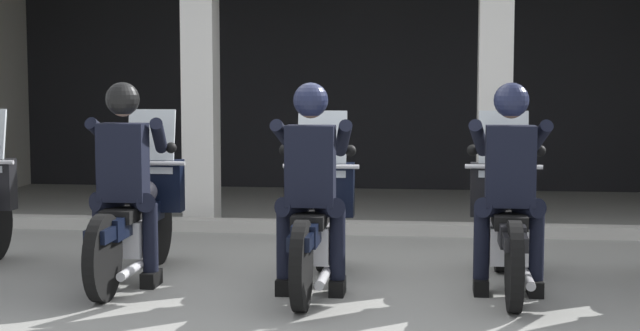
{
  "coord_description": "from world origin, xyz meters",
  "views": [
    {
      "loc": [
        0.9,
        -7.57,
        1.67
      ],
      "look_at": [
        0.0,
        0.15,
        0.91
      ],
      "focal_mm": 54.76,
      "sensor_mm": 36.0,
      "label": 1
    }
  ],
  "objects_px": {
    "motorcycle_left": "(137,217)",
    "police_officer_right": "(510,170)",
    "motorcycle_right": "(506,223)",
    "police_officer_center": "(311,170)",
    "police_officer_left": "(124,166)",
    "motorcycle_center": "(316,222)"
  },
  "relations": [
    {
      "from": "motorcycle_left",
      "to": "police_officer_center",
      "type": "relative_size",
      "value": 1.29
    },
    {
      "from": "motorcycle_left",
      "to": "motorcycle_center",
      "type": "xyz_separation_m",
      "value": [
        1.47,
        -0.12,
        0.0
      ]
    },
    {
      "from": "motorcycle_left",
      "to": "police_officer_left",
      "type": "distance_m",
      "value": 0.52
    },
    {
      "from": "police_officer_center",
      "to": "motorcycle_left",
      "type": "bearing_deg",
      "value": 156.91
    },
    {
      "from": "motorcycle_left",
      "to": "police_officer_right",
      "type": "xyz_separation_m",
      "value": [
        2.93,
        -0.25,
        0.44
      ]
    },
    {
      "from": "police_officer_left",
      "to": "motorcycle_right",
      "type": "bearing_deg",
      "value": 2.15
    },
    {
      "from": "motorcycle_center",
      "to": "police_officer_right",
      "type": "height_order",
      "value": "police_officer_right"
    },
    {
      "from": "police_officer_center",
      "to": "police_officer_right",
      "type": "relative_size",
      "value": 1.0
    },
    {
      "from": "motorcycle_left",
      "to": "police_officer_right",
      "type": "bearing_deg",
      "value": -8.89
    },
    {
      "from": "police_officer_left",
      "to": "police_officer_right",
      "type": "distance_m",
      "value": 2.94
    },
    {
      "from": "motorcycle_right",
      "to": "police_officer_right",
      "type": "distance_m",
      "value": 0.52
    },
    {
      "from": "police_officer_center",
      "to": "police_officer_right",
      "type": "bearing_deg",
      "value": -2.08
    },
    {
      "from": "police_officer_center",
      "to": "motorcycle_right",
      "type": "relative_size",
      "value": 0.78
    },
    {
      "from": "motorcycle_left",
      "to": "motorcycle_center",
      "type": "relative_size",
      "value": 1.0
    },
    {
      "from": "police_officer_left",
      "to": "motorcycle_right",
      "type": "xyz_separation_m",
      "value": [
        2.94,
        0.32,
        -0.44
      ]
    },
    {
      "from": "police_officer_left",
      "to": "police_officer_right",
      "type": "height_order",
      "value": "same"
    },
    {
      "from": "motorcycle_right",
      "to": "police_officer_right",
      "type": "height_order",
      "value": "police_officer_right"
    },
    {
      "from": "motorcycle_left",
      "to": "motorcycle_right",
      "type": "bearing_deg",
      "value": -3.36
    },
    {
      "from": "motorcycle_right",
      "to": "police_officer_center",
      "type": "bearing_deg",
      "value": -171.79
    },
    {
      "from": "motorcycle_left",
      "to": "police_officer_center",
      "type": "height_order",
      "value": "police_officer_center"
    },
    {
      "from": "motorcycle_center",
      "to": "police_officer_right",
      "type": "relative_size",
      "value": 1.29
    },
    {
      "from": "police_officer_left",
      "to": "police_officer_center",
      "type": "distance_m",
      "value": 1.47
    }
  ]
}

